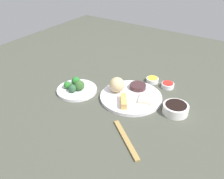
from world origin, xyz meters
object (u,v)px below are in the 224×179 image
(soy_sauce_bowl, at_px, (176,109))
(sauce_ramekin_sweet_and_sour, at_px, (168,85))
(chopsticks_pair, at_px, (126,139))
(main_plate, at_px, (131,97))
(sauce_ramekin_hot_mustard, at_px, (152,80))
(broccoli_plate, at_px, (77,90))

(soy_sauce_bowl, distance_m, sauce_ramekin_sweet_and_sour, 0.22)
(soy_sauce_bowl, height_order, chopsticks_pair, soy_sauce_bowl)
(main_plate, bearing_deg, soy_sauce_bowl, 92.36)
(chopsticks_pair, bearing_deg, sauce_ramekin_hot_mustard, -166.08)
(sauce_ramekin_hot_mustard, relative_size, chopsticks_pair, 0.29)
(broccoli_plate, distance_m, sauce_ramekin_sweet_and_sour, 0.47)
(soy_sauce_bowl, bearing_deg, sauce_ramekin_hot_mustard, -133.18)
(soy_sauce_bowl, bearing_deg, main_plate, -87.64)
(main_plate, height_order, sauce_ramekin_sweet_and_sour, sauce_ramekin_sweet_and_sour)
(sauce_ramekin_sweet_and_sour, xyz_separation_m, sauce_ramekin_hot_mustard, (-0.01, -0.09, 0.00))
(broccoli_plate, xyz_separation_m, sauce_ramekin_hot_mustard, (-0.30, 0.28, 0.00))
(soy_sauce_bowl, xyz_separation_m, sauce_ramekin_hot_mustard, (-0.19, -0.21, -0.01))
(main_plate, height_order, broccoli_plate, main_plate)
(sauce_ramekin_hot_mustard, bearing_deg, broccoli_plate, -42.62)
(sauce_ramekin_sweet_and_sour, distance_m, sauce_ramekin_hot_mustard, 0.09)
(main_plate, xyz_separation_m, chopsticks_pair, (0.26, 0.13, -0.00))
(broccoli_plate, distance_m, soy_sauce_bowl, 0.49)
(sauce_ramekin_sweet_and_sour, bearing_deg, soy_sauce_bowl, 31.68)
(sauce_ramekin_hot_mustard, xyz_separation_m, chopsticks_pair, (0.46, 0.12, -0.01))
(sauce_ramekin_sweet_and_sour, bearing_deg, main_plate, -28.38)
(chopsticks_pair, bearing_deg, sauce_ramekin_sweet_and_sour, -176.98)
(broccoli_plate, bearing_deg, chopsticks_pair, 66.99)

